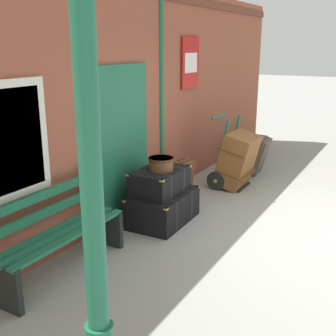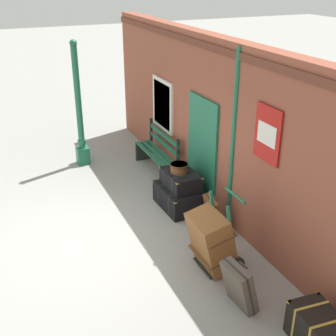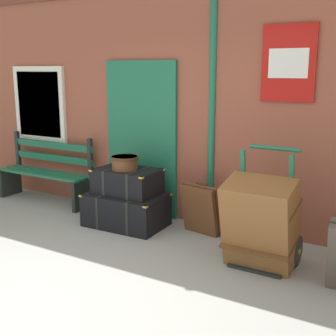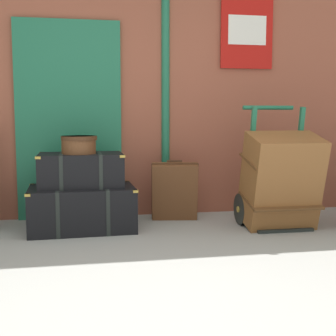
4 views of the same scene
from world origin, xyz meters
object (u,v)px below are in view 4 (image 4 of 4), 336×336
steamer_trunk_middle (81,170)px  suitcase_olive (175,191)px  steamer_trunk_base (82,208)px  large_brown_trunk (281,180)px  porters_trolley (273,198)px  round_hatbox (79,143)px

steamer_trunk_middle → suitcase_olive: bearing=10.2°
steamer_trunk_base → large_brown_trunk: large_brown_trunk is taller
suitcase_olive → porters_trolley: bearing=-22.2°
steamer_trunk_middle → large_brown_trunk: 1.95m
steamer_trunk_middle → suitcase_olive: 1.02m
steamer_trunk_middle → suitcase_olive: size_ratio=1.27×
porters_trolley → large_brown_trunk: bearing=-90.0°
round_hatbox → suitcase_olive: 1.13m
steamer_trunk_middle → large_brown_trunk: size_ratio=0.85×
suitcase_olive → steamer_trunk_base: bearing=-166.9°
steamer_trunk_middle → round_hatbox: 0.26m
round_hatbox → steamer_trunk_middle: bearing=62.7°
steamer_trunk_middle → large_brown_trunk: (1.91, -0.38, -0.10)m
large_brown_trunk → suitcase_olive: bearing=149.4°
steamer_trunk_base → steamer_trunk_middle: bearing=94.5°
large_brown_trunk → porters_trolley: bearing=90.0°
round_hatbox → porters_trolley: (1.92, -0.18, -0.57)m
steamer_trunk_base → large_brown_trunk: (1.90, -0.33, 0.27)m
steamer_trunk_middle → large_brown_trunk: bearing=-11.3°
porters_trolley → round_hatbox: bearing=174.6°
steamer_trunk_base → round_hatbox: size_ratio=3.01×
porters_trolley → suitcase_olive: 1.02m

